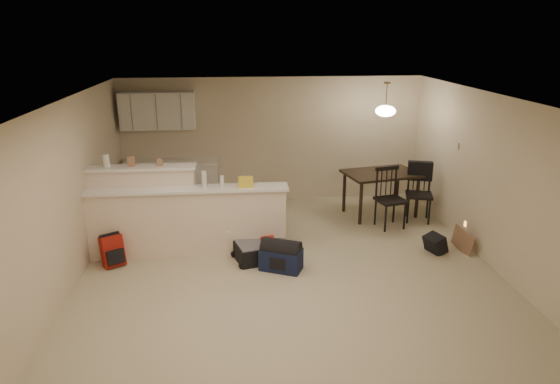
{
  "coord_description": "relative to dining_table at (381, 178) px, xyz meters",
  "views": [
    {
      "loc": [
        -0.76,
        -6.38,
        3.36
      ],
      "look_at": [
        -0.1,
        0.7,
        1.05
      ],
      "focal_mm": 32.0,
      "sensor_mm": 36.0,
      "label": 1
    }
  ],
  "objects": [
    {
      "name": "thermostat",
      "position": [
        1.02,
        -0.82,
        0.77
      ],
      "size": [
        0.02,
        0.12,
        0.12
      ],
      "primitive_type": "cube",
      "color": "beige",
      "rests_on": "room"
    },
    {
      "name": "breakfast_bar",
      "position": [
        -3.72,
        -1.39,
        -0.13
      ],
      "size": [
        3.08,
        0.58,
        1.39
      ],
      "color": "beige",
      "rests_on": "ground"
    },
    {
      "name": "navy_duffel",
      "position": [
        -2.09,
        -2.13,
        -0.57
      ],
      "size": [
        0.67,
        0.54,
        0.32
      ],
      "primitive_type": "cube",
      "rotation": [
        0.0,
        0.0,
        -0.42
      ],
      "color": "#131C3C",
      "rests_on": "ground"
    },
    {
      "name": "cereal_box",
      "position": [
        -4.29,
        -1.25,
        0.74
      ],
      "size": [
        0.1,
        0.07,
        0.16
      ],
      "primitive_type": "cube",
      "color": "#976C4E",
      "rests_on": "breakfast_bar"
    },
    {
      "name": "upper_cabinets",
      "position": [
        -4.16,
        0.95,
        1.17
      ],
      "size": [
        1.4,
        0.34,
        0.7
      ],
      "primitive_type": "cube",
      "color": "white",
      "rests_on": "room"
    },
    {
      "name": "black_daypack",
      "position": [
        0.4,
        -1.76,
        -0.59
      ],
      "size": [
        0.31,
        0.37,
        0.28
      ],
      "primitive_type": "cube",
      "rotation": [
        0.0,
        0.0,
        1.89
      ],
      "color": "black",
      "rests_on": "ground"
    },
    {
      "name": "dining_chair_far",
      "position": [
        0.61,
        -0.39,
        -0.2
      ],
      "size": [
        0.56,
        0.55,
        1.06
      ],
      "primitive_type": null,
      "rotation": [
        0.0,
        0.0,
        -0.27
      ],
      "color": "black",
      "rests_on": "ground"
    },
    {
      "name": "bag_lump",
      "position": [
        -2.57,
        -1.47,
        0.43
      ],
      "size": [
        0.22,
        0.18,
        0.14
      ],
      "primitive_type": "cube",
      "color": "#976C4E",
      "rests_on": "breakfast_bar"
    },
    {
      "name": "bottle_b",
      "position": [
        -2.93,
        -1.47,
        0.45
      ],
      "size": [
        0.06,
        0.06,
        0.18
      ],
      "primitive_type": "cylinder",
      "color": "silver",
      "rests_on": "breakfast_bar"
    },
    {
      "name": "dining_chair_near",
      "position": [
        -0.0,
        -0.65,
        -0.2
      ],
      "size": [
        0.56,
        0.55,
        1.08
      ],
      "primitive_type": null,
      "rotation": [
        0.0,
        0.0,
        0.24
      ],
      "color": "black",
      "rests_on": "ground"
    },
    {
      "name": "red_backpack",
      "position": [
        -4.58,
        -1.76,
        -0.5
      ],
      "size": [
        0.37,
        0.33,
        0.46
      ],
      "primitive_type": "cube",
      "rotation": [
        0.0,
        0.0,
        0.54
      ],
      "color": "#9D1B11",
      "rests_on": "ground"
    },
    {
      "name": "room",
      "position": [
        -1.96,
        -2.37,
        0.52
      ],
      "size": [
        7.0,
        7.02,
        2.5
      ],
      "color": "#BEB492",
      "rests_on": "ground"
    },
    {
      "name": "pendant_lamp",
      "position": [
        -0.0,
        0.0,
        1.26
      ],
      "size": [
        0.36,
        0.36,
        0.62
      ],
      "color": "brown",
      "rests_on": "room"
    },
    {
      "name": "dining_table",
      "position": [
        0.0,
        0.0,
        0.0
      ],
      "size": [
        1.49,
        1.15,
        0.83
      ],
      "rotation": [
        0.0,
        0.0,
        0.21
      ],
      "color": "black",
      "rests_on": "ground"
    },
    {
      "name": "bottle_a",
      "position": [
        -3.19,
        -1.47,
        0.49
      ],
      "size": [
        0.07,
        0.07,
        0.26
      ],
      "primitive_type": "cylinder",
      "color": "silver",
      "rests_on": "breakfast_bar"
    },
    {
      "name": "suitcase",
      "position": [
        -2.35,
        -1.76,
        -0.6
      ],
      "size": [
        0.89,
        0.69,
        0.26
      ],
      "primitive_type": "cube",
      "rotation": [
        0.0,
        0.0,
        0.27
      ],
      "color": "black",
      "rests_on": "ground"
    },
    {
      "name": "kitchen_counter",
      "position": [
        -3.96,
        0.82,
        -0.28
      ],
      "size": [
        1.8,
        0.6,
        0.9
      ],
      "primitive_type": "cube",
      "color": "white",
      "rests_on": "ground"
    },
    {
      "name": "small_box",
      "position": [
        -3.87,
        -1.25,
        0.72
      ],
      "size": [
        0.08,
        0.06,
        0.12
      ],
      "primitive_type": "cube",
      "color": "#976C4E",
      "rests_on": "breakfast_bar"
    },
    {
      "name": "cardboard_sheet",
      "position": [
        0.84,
        -1.78,
        -0.55
      ],
      "size": [
        0.13,
        0.47,
        0.36
      ],
      "primitive_type": "cube",
      "rotation": [
        0.0,
        0.0,
        1.79
      ],
      "color": "#976C4E",
      "rests_on": "ground"
    },
    {
      "name": "jar",
      "position": [
        -4.65,
        -1.25,
        0.76
      ],
      "size": [
        0.1,
        0.1,
        0.2
      ],
      "primitive_type": "cylinder",
      "color": "silver",
      "rests_on": "breakfast_bar"
    }
  ]
}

